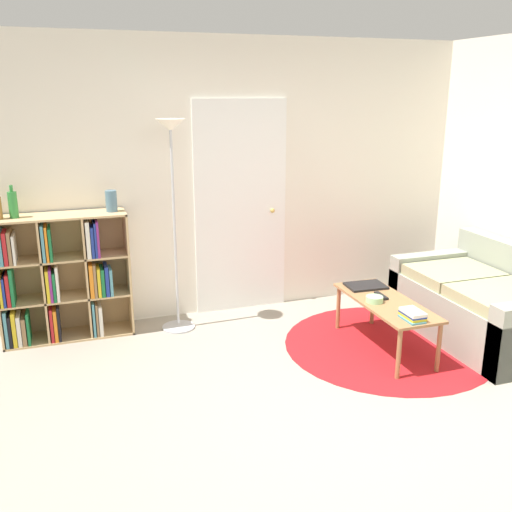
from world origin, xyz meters
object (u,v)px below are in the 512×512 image
at_px(laptop, 366,286).
at_px(bottle_middle, 13,204).
at_px(coffee_table, 386,306).
at_px(floor_lamp, 172,171).
at_px(vase_on_shelf, 111,201).
at_px(bowl, 374,299).
at_px(couch, 487,305).
at_px(bookshelf, 59,280).

bearing_deg(laptop, bottle_middle, 165.36).
xyz_separation_m(coffee_table, laptop, (0.01, 0.37, 0.06)).
xyz_separation_m(floor_lamp, laptop, (1.58, -0.63, -1.01)).
bearing_deg(bottle_middle, laptop, -14.64).
distance_m(laptop, vase_on_shelf, 2.35).
bearing_deg(vase_on_shelf, bottle_middle, -179.62).
bearing_deg(bowl, bottle_middle, 157.99).
distance_m(floor_lamp, laptop, 1.98).
distance_m(coffee_table, vase_on_shelf, 2.50).
distance_m(couch, laptop, 1.08).
bearing_deg(bowl, floor_lamp, 145.86).
height_order(coffee_table, laptop, laptop).
xyz_separation_m(bookshelf, bowl, (2.47, -1.12, -0.08)).
height_order(bookshelf, couch, bookshelf).
bearing_deg(bookshelf, bottle_middle, -178.16).
bearing_deg(bottle_middle, coffee_table, -21.29).
bearing_deg(laptop, bookshelf, 163.61).
relative_size(couch, bowl, 10.96).
relative_size(floor_lamp, coffee_table, 1.73).
distance_m(bookshelf, floor_lamp, 1.37).
height_order(couch, bottle_middle, bottle_middle).
xyz_separation_m(couch, laptop, (-0.98, 0.43, 0.15)).
bearing_deg(laptop, couch, -23.71).
height_order(bookshelf, coffee_table, bookshelf).
xyz_separation_m(coffee_table, bowl, (-0.11, 0.00, 0.07)).
distance_m(bookshelf, vase_on_shelf, 0.83).
bearing_deg(floor_lamp, bookshelf, 172.36).
bearing_deg(vase_on_shelf, bowl, -29.57).
bearing_deg(couch, vase_on_shelf, 158.89).
height_order(bowl, vase_on_shelf, vase_on_shelf).
distance_m(coffee_table, bowl, 0.13).
distance_m(floor_lamp, coffee_table, 2.14).
bearing_deg(coffee_table, bottle_middle, 158.71).
bearing_deg(bottle_middle, bowl, -22.01).
xyz_separation_m(floor_lamp, bowl, (1.46, -0.99, -0.99)).
height_order(floor_lamp, couch, floor_lamp).
distance_m(bowl, vase_on_shelf, 2.39).
bearing_deg(bottle_middle, floor_lamp, -5.53).
distance_m(couch, coffee_table, 1.00).
bearing_deg(bottle_middle, vase_on_shelf, 0.38).
height_order(floor_lamp, coffee_table, floor_lamp).
bearing_deg(vase_on_shelf, bookshelf, 179.52).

